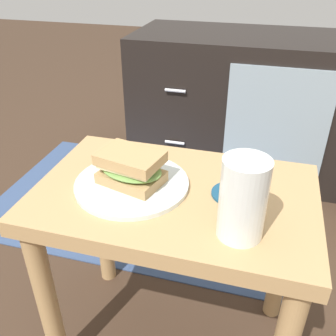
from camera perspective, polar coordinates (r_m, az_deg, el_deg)
ground_plane at (r=1.08m, az=0.79°, el=-24.05°), size 8.00×8.00×0.00m
side_table at (r=0.80m, az=0.98°, el=-8.78°), size 0.56×0.36×0.46m
tv_cabinet at (r=1.66m, az=12.16°, el=9.40°), size 0.96×0.46×0.58m
area_rug at (r=1.50m, az=-3.75°, el=-4.81°), size 1.14×0.75×0.01m
plate at (r=0.76m, az=-5.53°, el=-2.41°), size 0.23×0.23×0.01m
sandwich_front at (r=0.74m, az=-5.68°, el=0.03°), size 0.15×0.12×0.07m
beer_glass at (r=0.61m, az=11.37°, el=-4.78°), size 0.08×0.08×0.14m
coaster at (r=0.74m, az=9.83°, el=-3.91°), size 0.08×0.08×0.01m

